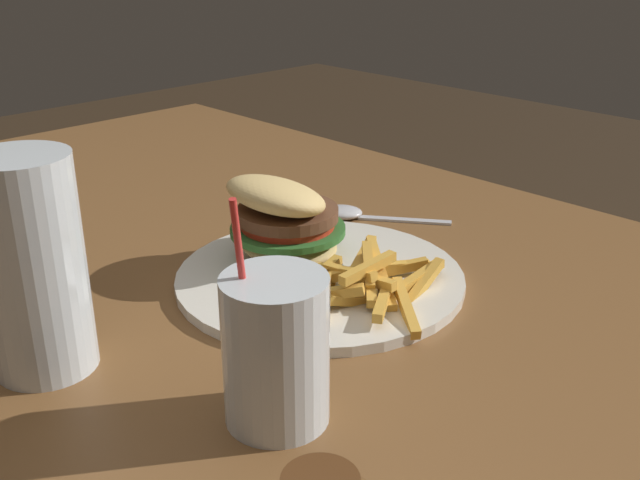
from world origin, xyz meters
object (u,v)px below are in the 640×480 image
Objects in this scene: meal_plate_near at (304,248)px; beer_glass at (33,269)px; juice_glass at (276,357)px; spoon at (349,213)px.

beer_glass is (0.02, 0.26, 0.06)m from meal_plate_near.
spoon is at bearing -53.90° from juice_glass.
meal_plate_near is 0.17m from spoon.
beer_glass is 0.20m from juice_glass.
juice_glass is at bearing 131.92° from meal_plate_near.
meal_plate_near is at bearing -94.82° from beer_glass.
juice_glass reaches higher than spoon.
spoon is at bearing -62.20° from meal_plate_near.
beer_glass reaches higher than meal_plate_near.
beer_glass is at bearing 85.18° from meal_plate_near.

